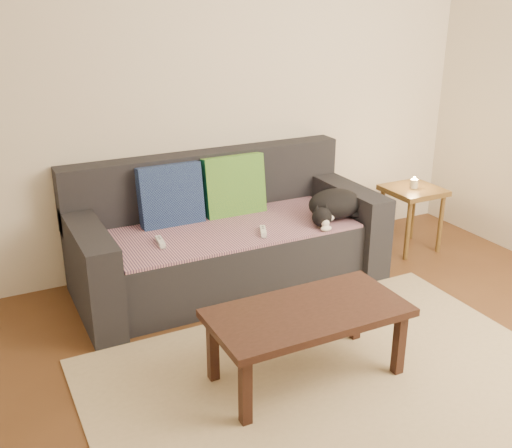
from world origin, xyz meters
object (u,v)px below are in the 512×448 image
at_px(wii_remote_b, 263,231).
at_px(wii_remote_a, 160,242).
at_px(side_table, 412,199).
at_px(cat, 334,205).
at_px(coffee_table, 308,318).
at_px(sofa, 226,240).

bearing_deg(wii_remote_b, wii_remote_a, 101.88).
bearing_deg(wii_remote_a, side_table, -83.25).
relative_size(cat, coffee_table, 0.46).
xyz_separation_m(cat, wii_remote_a, (-1.23, 0.11, -0.08)).
height_order(wii_remote_a, side_table, side_table).
distance_m(sofa, side_table, 1.55).
relative_size(side_table, coffee_table, 0.49).
distance_m(wii_remote_a, side_table, 2.07).
distance_m(cat, side_table, 0.85).
relative_size(sofa, coffee_table, 2.04).
relative_size(wii_remote_a, wii_remote_b, 1.00).
height_order(cat, side_table, cat).
relative_size(wii_remote_b, side_table, 0.29).
bearing_deg(coffee_table, sofa, 85.68).
relative_size(cat, wii_remote_a, 3.18).
xyz_separation_m(sofa, cat, (0.71, -0.27, 0.23)).
height_order(cat, coffee_table, cat).
relative_size(wii_remote_a, coffee_table, 0.15).
distance_m(wii_remote_b, side_table, 1.41).
bearing_deg(side_table, sofa, 175.12).
xyz_separation_m(wii_remote_a, side_table, (2.07, 0.03, -0.04)).
distance_m(cat, wii_remote_b, 0.58).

